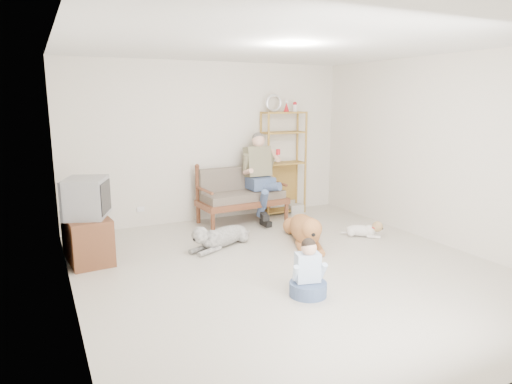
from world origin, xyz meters
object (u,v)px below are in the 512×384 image
loveseat (241,193)px  etagere (283,162)px  golden_retriever (305,230)px  tv_stand (87,238)px

loveseat → etagere: bearing=8.0°
golden_retriever → tv_stand: bearing=-169.4°
golden_retriever → etagere: bearing=93.7°
loveseat → tv_stand: loveseat is taller
loveseat → etagere: (0.93, 0.19, 0.47)m
golden_retriever → loveseat: bearing=124.8°
etagere → tv_stand: 3.78m
loveseat → etagere: 1.06m
etagere → golden_retriever: bearing=-108.9°
tv_stand → golden_retriever: (2.96, -0.63, -0.10)m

